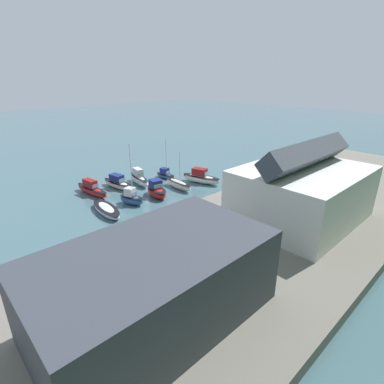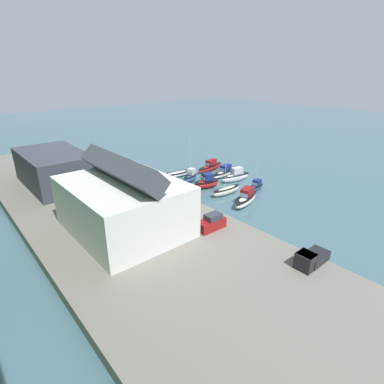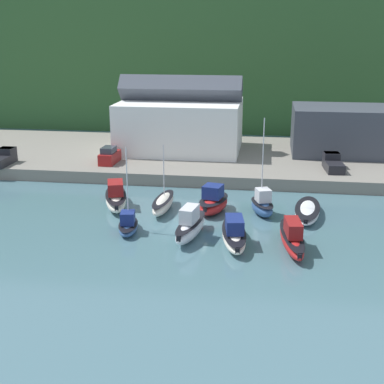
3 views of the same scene
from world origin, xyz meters
TOP-DOWN VIEW (x-y plane):
  - ground_plane at (0.00, 0.00)m, footprint 320.00×320.00m
  - hillside_backdrop at (0.00, 83.15)m, footprint 240.00×74.76m
  - quay_promenade at (0.00, 24.28)m, footprint 101.85×24.95m
  - harbor_clubhouse at (-5.45, 25.56)m, footprint 16.98×12.81m
  - yacht_club_building at (18.96, 26.75)m, footprint 17.75×10.08m
  - moored_boat_0 at (-8.79, 3.79)m, footprint 4.37×8.10m
  - moored_boat_1 at (-3.60, 3.18)m, footprint 1.87×6.84m
  - moored_boat_2 at (1.57, 3.52)m, footprint 3.64×5.89m
  - moored_boat_3 at (6.49, 3.47)m, footprint 3.18×4.69m
  - moored_boat_4 at (10.99, 3.64)m, footprint 3.29×8.25m
  - moored_boat_5 at (-5.63, -3.17)m, footprint 2.41×4.69m
  - moored_boat_6 at (0.25, -3.71)m, footprint 2.80×7.16m
  - moored_boat_7 at (4.20, -4.53)m, footprint 3.15×7.90m
  - moored_boat_8 at (9.17, -4.82)m, footprint 2.70×8.39m
  - parked_car_1 at (-13.23, 16.57)m, footprint 1.90×4.24m
  - pickup_truck_0 at (14.76, 17.37)m, footprint 2.36×4.88m
  - pickup_truck_1 at (-26.44, 14.12)m, footprint 2.01×4.73m

SIDE VIEW (x-z plane):
  - ground_plane at x=0.00m, z-range 0.00..0.00m
  - moored_boat_4 at x=10.99m, z-range 0.04..1.08m
  - quay_promenade at x=0.00m, z-range 0.00..1.47m
  - moored_boat_5 at x=-5.63m, z-range -3.23..4.72m
  - moored_boat_1 at x=-3.60m, z-range -2.63..4.26m
  - moored_boat_7 at x=4.20m, z-range -0.34..2.18m
  - moored_boat_8 at x=9.17m, z-range -0.35..2.27m
  - moored_boat_3 at x=6.49m, z-range -3.84..5.94m
  - moored_boat_0 at x=-8.79m, z-range -0.37..2.47m
  - moored_boat_2 at x=1.57m, z-range -0.38..2.57m
  - moored_boat_6 at x=0.25m, z-range -0.38..2.63m
  - pickup_truck_0 at x=14.76m, z-range 1.34..3.24m
  - pickup_truck_1 at x=-26.44m, z-range 1.34..3.24m
  - parked_car_1 at x=-13.23m, z-range 1.30..3.46m
  - yacht_club_building at x=18.96m, z-range 1.47..7.85m
  - harbor_clubhouse at x=-5.45m, z-range 0.03..10.53m
  - hillside_backdrop at x=0.00m, z-range 0.00..32.18m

